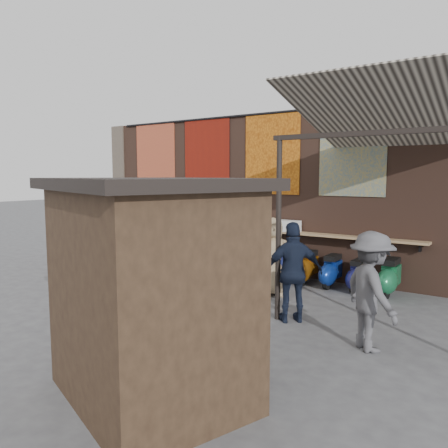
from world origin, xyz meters
The scene contains 34 objects.
ground centered at (0.00, 0.00, 0.00)m, with size 70.00×70.00×0.00m, color #474749.
brick_wall centered at (0.00, 2.70, 2.00)m, with size 10.00×0.40×4.00m, color brown.
pier_left centered at (-5.20, 2.70, 2.00)m, with size 0.50×0.50×4.00m, color #4C4238.
eating_counter centered at (0.00, 2.33, 1.10)m, with size 8.00×0.32×0.05m, color #9E7A51.
shelf_box centered at (0.86, 2.30, 1.26)m, with size 0.57×0.27×0.27m, color white.
tapestry_redgold centered at (-3.60, 2.48, 3.00)m, with size 1.50×0.02×2.00m, color maroon.
tapestry_sun centered at (-1.70, 2.48, 3.00)m, with size 1.50×0.02×2.00m, color red.
tapestry_orange centered at (0.30, 2.48, 3.00)m, with size 1.50×0.02×2.00m, color #C66D18.
tapestry_multi centered at (2.30, 2.48, 3.00)m, with size 1.50×0.02×2.00m, color #275791.
hang_rail centered at (0.00, 2.47, 3.98)m, with size 0.06×0.06×9.50m, color black.
scooter_stool_0 centered at (-2.62, 1.96, 0.35)m, with size 0.33×0.73×0.69m, color maroon, non-canonical shape.
scooter_stool_1 centered at (-2.05, 2.05, 0.36)m, with size 0.35×0.77×0.73m, color black, non-canonical shape.
scooter_stool_2 centered at (-1.40, 1.96, 0.40)m, with size 0.37×0.83×0.79m, color #A00C15, non-canonical shape.
scooter_stool_3 centered at (-0.87, 1.98, 0.36)m, with size 0.34×0.76×0.73m, color navy, non-canonical shape.
scooter_stool_4 centered at (-0.26, 2.04, 0.41)m, with size 0.39×0.86×0.82m, color black, non-canonical shape.
scooter_stool_5 centered at (0.34, 1.95, 0.39)m, with size 0.37×0.81×0.77m, color #0F4F13, non-canonical shape.
scooter_stool_6 centered at (0.93, 1.98, 0.42)m, with size 0.40×0.89×0.84m, color navy, non-canonical shape.
scooter_stool_7 centered at (1.50, 1.99, 0.37)m, with size 0.35×0.78×0.74m, color #81440B, non-canonical shape.
scooter_stool_8 centered at (2.08, 1.99, 0.36)m, with size 0.34×0.75×0.71m, color navy, non-canonical shape.
scooter_stool_9 centered at (2.67, 1.95, 0.34)m, with size 0.32×0.71×0.68m, color #14154C, non-canonical shape.
scooter_stool_10 centered at (3.32, 2.01, 0.38)m, with size 0.36×0.81×0.77m, color #1A683D, non-canonical shape.
diner_left centered at (-2.45, 1.40, 0.74)m, with size 0.54×0.36×1.48m, color #8CBBCB.
diner_right centered at (-2.06, 2.00, 0.90)m, with size 0.88×0.68×1.81m, color #281F23.
shopper_navy centered at (2.37, -0.56, 0.85)m, with size 0.99×0.41×1.70m, color #161E33.
shopper_grey centered at (3.80, -1.04, 0.85)m, with size 1.09×0.63×1.69m, color #4F4E53.
shopper_tan centered at (1.31, 0.71, 0.81)m, with size 0.79×0.51×1.61m, color #947E5E.
market_stall centered at (2.17, -3.76, 1.16)m, with size 2.14×1.60×2.32m, color black.
stall_roof centered at (2.17, -3.76, 2.38)m, with size 2.40×1.84×0.12m, color black.
stall_sign centered at (2.46, -2.98, 1.68)m, with size 1.20×0.04×0.50m, color gold.
stall_shelf centered at (2.46, -2.98, 0.85)m, with size 1.78×0.10×0.06m, color #473321.
awning_canvas centered at (3.50, 0.90, 3.55)m, with size 3.20×3.40×0.03m, color beige.
awning_ledger centered at (3.50, 2.49, 3.95)m, with size 3.30×0.08×0.12m, color #33261C.
awning_header centered at (3.50, -0.60, 3.08)m, with size 3.00×0.08×0.08m, color black.
awning_post_left centered at (2.10, -0.60, 1.55)m, with size 0.09×0.09×3.10m, color black.
Camera 1 is at (5.47, -7.14, 2.47)m, focal length 35.00 mm.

